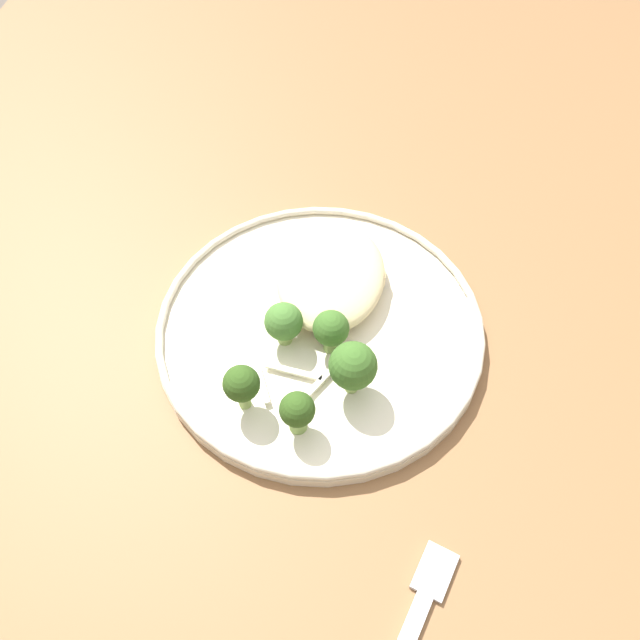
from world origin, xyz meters
TOP-DOWN VIEW (x-y plane):
  - ground at (0.00, 0.00)m, footprint 6.00×6.00m
  - wooden_dining_table at (0.00, 0.00)m, footprint 1.40×1.00m
  - dinner_plate at (-0.06, 0.03)m, footprint 0.29×0.29m
  - noodle_bed at (-0.10, 0.03)m, footprint 0.13×0.10m
  - seared_scallop_front_small at (-0.11, 0.00)m, footprint 0.03×0.03m
  - seared_scallop_center_golden at (-0.10, 0.03)m, footprint 0.04×0.04m
  - seared_scallop_tilted_round at (-0.11, 0.07)m, footprint 0.03×0.03m
  - seared_scallop_large_seared at (-0.15, 0.02)m, footprint 0.02×0.02m
  - broccoli_floret_front_edge at (0.03, -0.02)m, footprint 0.03×0.03m
  - broccoli_floret_tall_stalk at (0.00, 0.06)m, footprint 0.04×0.04m
  - broccoli_floret_right_tilted at (-0.04, 0.04)m, footprint 0.03×0.03m
  - broccoli_floret_left_leaning at (-0.04, 0.00)m, footprint 0.03×0.03m
  - broccoli_floret_split_head at (0.04, 0.03)m, footprint 0.03×0.03m
  - onion_sliver_curled_piece at (-0.01, 0.01)m, footprint 0.01×0.05m
  - onion_sliver_long_sliver at (-0.04, 0.04)m, footprint 0.05×0.04m
  - onion_sliver_pale_crescent at (-0.01, 0.04)m, footprint 0.05×0.03m
  - onion_sliver_short_strip at (0.01, -0.01)m, footprint 0.04×0.02m

SIDE VIEW (x-z plane):
  - ground at x=0.00m, z-range 0.00..0.00m
  - wooden_dining_table at x=0.00m, z-range 0.29..1.03m
  - dinner_plate at x=-0.06m, z-range 0.74..0.76m
  - onion_sliver_curled_piece at x=-0.01m, z-range 0.75..0.76m
  - onion_sliver_long_sliver at x=-0.04m, z-range 0.75..0.76m
  - onion_sliver_pale_crescent at x=-0.01m, z-range 0.75..0.76m
  - onion_sliver_short_strip at x=0.01m, z-range 0.75..0.76m
  - seared_scallop_front_small at x=-0.11m, z-range 0.75..0.77m
  - seared_scallop_center_golden at x=-0.10m, z-range 0.75..0.77m
  - seared_scallop_large_seared at x=-0.15m, z-range 0.75..0.77m
  - seared_scallop_tilted_round at x=-0.11m, z-range 0.75..0.77m
  - noodle_bed at x=-0.10m, z-range 0.75..0.78m
  - broccoli_floret_left_leaning at x=-0.04m, z-range 0.75..0.80m
  - broccoli_floret_split_head at x=0.04m, z-range 0.75..0.80m
  - broccoli_floret_right_tilted at x=-0.04m, z-range 0.76..0.80m
  - broccoli_floret_front_edge at x=0.03m, z-range 0.76..0.81m
  - broccoli_floret_tall_stalk at x=0.00m, z-range 0.76..0.81m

